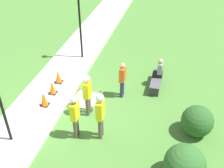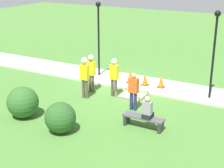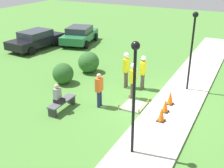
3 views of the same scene
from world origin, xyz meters
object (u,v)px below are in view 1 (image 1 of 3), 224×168
at_px(traffic_cone_sidewalk_edge, 44,99).
at_px(worker_trainee, 75,113).
at_px(worker_supervisor, 100,112).
at_px(lamppost_far, 79,9).
at_px(person_seated_on_bench, 159,70).
at_px(worker_assistant, 87,92).
at_px(traffic_cone_far_patch, 52,87).
at_px(traffic_cone_near_patch, 58,77).
at_px(park_bench, 157,80).
at_px(bystander_in_orange_shirt, 122,78).

xyz_separation_m(traffic_cone_sidewalk_edge, worker_trainee, (1.20, 1.87, 0.69)).
relative_size(worker_supervisor, lamppost_far, 0.49).
relative_size(traffic_cone_sidewalk_edge, person_seated_on_bench, 0.75).
bearing_deg(worker_assistant, lamppost_far, -156.74).
distance_m(traffic_cone_far_patch, traffic_cone_sidewalk_edge, 0.84).
xyz_separation_m(person_seated_on_bench, worker_trainee, (4.03, -2.44, 0.30)).
distance_m(traffic_cone_near_patch, person_seated_on_bench, 4.59).
height_order(traffic_cone_near_patch, traffic_cone_sidewalk_edge, traffic_cone_sidewalk_edge).
height_order(park_bench, person_seated_on_bench, person_seated_on_bench).
bearing_deg(worker_trainee, lamppost_far, -162.04).
bearing_deg(traffic_cone_sidewalk_edge, person_seated_on_bench, 123.24).
distance_m(traffic_cone_far_patch, bystander_in_orange_shirt, 3.08).
bearing_deg(lamppost_far, bystander_in_orange_shirt, 47.19).
bearing_deg(worker_supervisor, traffic_cone_near_patch, -133.12).
bearing_deg(worker_trainee, person_seated_on_bench, 148.74).
relative_size(traffic_cone_far_patch, park_bench, 0.38).
xyz_separation_m(person_seated_on_bench, worker_supervisor, (3.83, -1.57, 0.38)).
xyz_separation_m(traffic_cone_sidewalk_edge, worker_assistant, (-0.08, 1.89, 0.68)).
height_order(traffic_cone_near_patch, lamppost_far, lamppost_far).
xyz_separation_m(traffic_cone_far_patch, person_seated_on_bench, (-1.99, 4.33, 0.41)).
bearing_deg(traffic_cone_near_patch, traffic_cone_sidewalk_edge, 3.88).
xyz_separation_m(person_seated_on_bench, worker_assistant, (2.75, -2.43, 0.30)).
height_order(traffic_cone_far_patch, bystander_in_orange_shirt, bystander_in_orange_shirt).
distance_m(traffic_cone_sidewalk_edge, worker_assistant, 2.01).
bearing_deg(person_seated_on_bench, worker_trainee, -31.26).
xyz_separation_m(traffic_cone_near_patch, person_seated_on_bench, (-1.15, 4.43, 0.41)).
relative_size(traffic_cone_near_patch, park_bench, 0.38).
bearing_deg(park_bench, traffic_cone_far_patch, -67.01).
distance_m(traffic_cone_sidewalk_edge, worker_supervisor, 3.02).
height_order(person_seated_on_bench, lamppost_far, lamppost_far).
relative_size(worker_supervisor, worker_trainee, 1.06).
bearing_deg(traffic_cone_near_patch, bystander_in_orange_shirt, 88.18).
bearing_deg(traffic_cone_far_patch, park_bench, 112.99).
height_order(worker_assistant, lamppost_far, lamppost_far).
distance_m(worker_supervisor, worker_assistant, 1.38).
relative_size(traffic_cone_sidewalk_edge, worker_trainee, 0.36).
height_order(traffic_cone_near_patch, worker_trainee, worker_trainee).
bearing_deg(bystander_in_orange_shirt, worker_trainee, -20.63).
distance_m(park_bench, person_seated_on_bench, 0.52).
bearing_deg(worker_assistant, traffic_cone_sidewalk_edge, -87.70).
xyz_separation_m(traffic_cone_far_patch, bystander_in_orange_shirt, (-0.74, 2.94, 0.54)).
height_order(worker_assistant, bystander_in_orange_shirt, worker_assistant).
distance_m(traffic_cone_near_patch, bystander_in_orange_shirt, 3.08).
bearing_deg(traffic_cone_sidewalk_edge, worker_supervisor, 69.95).
distance_m(traffic_cone_near_patch, lamppost_far, 3.39).
xyz_separation_m(worker_supervisor, bystander_in_orange_shirt, (-2.58, 0.17, -0.26)).
distance_m(worker_supervisor, worker_trainee, 0.90).
distance_m(park_bench, worker_supervisor, 4.05).
distance_m(person_seated_on_bench, worker_assistant, 3.68).
height_order(person_seated_on_bench, worker_trainee, worker_trainee).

